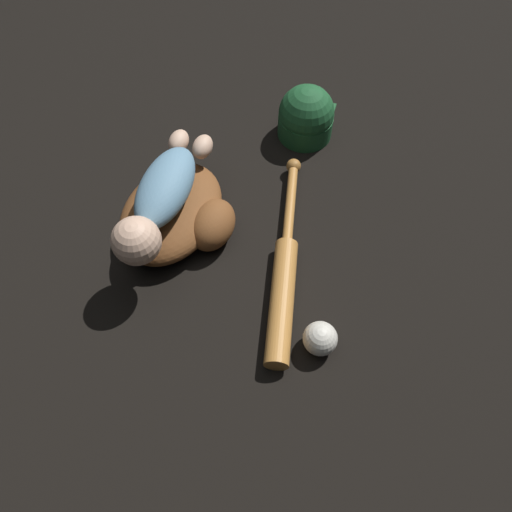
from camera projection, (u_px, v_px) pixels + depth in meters
The scene contains 6 objects.
ground_plane at pixel (175, 214), 1.18m from camera, with size 6.00×6.00×0.00m, color black.
baseball_glove at pixel (178, 214), 1.13m from camera, with size 0.35×0.31×0.09m.
baby_figure at pixel (159, 198), 1.04m from camera, with size 0.38×0.22×0.10m.
baseball_bat at pixel (284, 278), 1.06m from camera, with size 0.47×0.31×0.05m.
baseball at pixel (320, 339), 0.98m from camera, with size 0.07×0.07×0.07m.
baseball_cap at pixel (306, 117), 1.28m from camera, with size 0.22×0.18×0.14m.
Camera 1 is at (0.44, 0.59, 0.95)m, focal length 35.00 mm.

